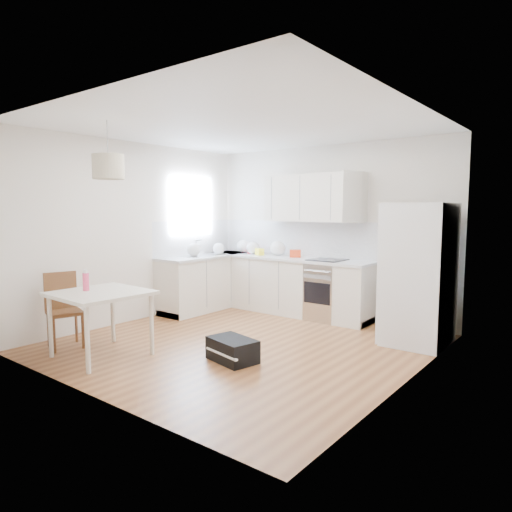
{
  "coord_description": "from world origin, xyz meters",
  "views": [
    {
      "loc": [
        3.6,
        -4.34,
        1.71
      ],
      "look_at": [
        -0.1,
        0.4,
        1.08
      ],
      "focal_mm": 32.0,
      "sensor_mm": 36.0,
      "label": 1
    }
  ],
  "objects_px": {
    "refrigerator": "(420,274)",
    "dining_chair": "(65,311)",
    "dining_table": "(100,299)",
    "gym_bag": "(232,350)"
  },
  "relations": [
    {
      "from": "refrigerator",
      "to": "dining_chair",
      "type": "xyz_separation_m",
      "value": [
        -3.36,
        -2.88,
        -0.43
      ]
    },
    {
      "from": "refrigerator",
      "to": "dining_chair",
      "type": "relative_size",
      "value": 1.94
    },
    {
      "from": "refrigerator",
      "to": "gym_bag",
      "type": "xyz_separation_m",
      "value": [
        -1.4,
        -2.0,
        -0.76
      ]
    },
    {
      "from": "gym_bag",
      "to": "dining_table",
      "type": "bearing_deg",
      "value": -135.75
    },
    {
      "from": "dining_chair",
      "to": "gym_bag",
      "type": "relative_size",
      "value": 1.65
    },
    {
      "from": "dining_chair",
      "to": "gym_bag",
      "type": "xyz_separation_m",
      "value": [
        1.95,
        0.88,
        -0.33
      ]
    },
    {
      "from": "refrigerator",
      "to": "dining_table",
      "type": "bearing_deg",
      "value": -135.49
    },
    {
      "from": "dining_table",
      "to": "dining_chair",
      "type": "relative_size",
      "value": 1.09
    },
    {
      "from": "refrigerator",
      "to": "dining_table",
      "type": "height_order",
      "value": "refrigerator"
    },
    {
      "from": "refrigerator",
      "to": "dining_table",
      "type": "distance_m",
      "value": 3.9
    }
  ]
}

